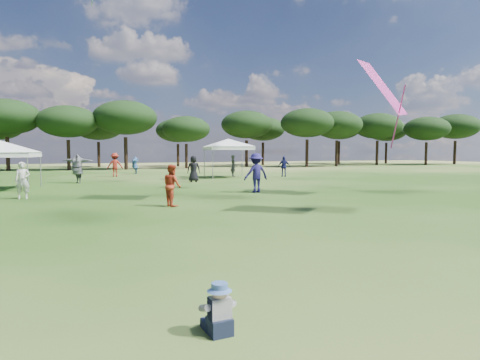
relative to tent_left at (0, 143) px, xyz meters
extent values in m
cylinder|color=black|center=(-2.98, 23.69, -0.69)|extent=(0.40, 0.40, 3.46)
ellipsoid|color=black|center=(-2.98, 23.69, 3.13)|extent=(6.73, 6.73, 3.63)
cylinder|color=black|center=(2.83, 22.51, -0.81)|extent=(0.37, 0.37, 3.21)
ellipsoid|color=black|center=(2.83, 22.51, 2.72)|extent=(6.24, 6.24, 3.36)
cylinder|color=black|center=(8.66, 22.06, -0.64)|extent=(0.41, 0.41, 3.56)
ellipsoid|color=black|center=(8.66, 22.06, 3.28)|extent=(6.91, 6.91, 3.73)
cylinder|color=black|center=(15.60, 22.39, -0.98)|extent=(0.33, 0.33, 2.88)
ellipsoid|color=black|center=(15.60, 22.39, 2.19)|extent=(5.60, 5.60, 3.02)
cylinder|color=black|center=(24.37, 24.86, -0.70)|extent=(0.39, 0.39, 3.44)
ellipsoid|color=black|center=(24.37, 24.86, 3.09)|extent=(6.69, 6.69, 3.60)
cylinder|color=black|center=(31.18, 20.94, -0.65)|extent=(0.40, 0.40, 3.53)
ellipsoid|color=black|center=(31.18, 20.94, 3.24)|extent=(6.86, 6.86, 3.70)
cylinder|color=black|center=(36.05, 21.35, -0.68)|extent=(0.40, 0.40, 3.47)
ellipsoid|color=black|center=(36.05, 21.35, 3.13)|extent=(6.74, 6.74, 3.63)
cylinder|color=black|center=(44.63, 23.34, -0.63)|extent=(0.41, 0.41, 3.57)
ellipsoid|color=black|center=(44.63, 23.34, 3.30)|extent=(6.94, 6.94, 3.74)
cylinder|color=black|center=(51.74, 21.00, -0.74)|extent=(0.38, 0.38, 3.35)
ellipsoid|color=black|center=(51.74, 21.00, 2.95)|extent=(6.51, 6.51, 3.51)
cylinder|color=black|center=(58.25, 21.50, -0.59)|extent=(0.42, 0.42, 3.66)
ellipsoid|color=black|center=(58.25, 21.50, 3.44)|extent=(7.10, 7.10, 3.83)
cylinder|color=black|center=(6.23, 30.41, -0.82)|extent=(0.37, 0.37, 3.20)
ellipsoid|color=black|center=(6.23, 30.41, 2.70)|extent=(6.21, 6.21, 3.35)
cylinder|color=black|center=(16.23, 29.23, -0.92)|extent=(0.34, 0.34, 2.99)
ellipsoid|color=black|center=(16.23, 29.23, 2.37)|extent=(5.81, 5.81, 3.13)
cylinder|color=black|center=(29.02, 29.63, -0.76)|extent=(0.38, 0.38, 3.31)
ellipsoid|color=black|center=(29.02, 29.63, 2.88)|extent=(6.43, 6.43, 3.47)
cylinder|color=black|center=(42.71, 30.01, -0.60)|extent=(0.42, 0.42, 3.64)
ellipsoid|color=black|center=(42.71, 30.01, 3.40)|extent=(7.06, 7.06, 3.81)
cylinder|color=black|center=(51.81, 29.39, -0.69)|extent=(0.40, 0.40, 3.46)
ellipsoid|color=black|center=(51.81, 29.39, 3.12)|extent=(6.72, 6.72, 3.62)
cylinder|color=gray|center=(1.37, -1.70, -1.48)|extent=(0.06, 0.06, 1.87)
cylinder|color=gray|center=(1.70, 1.37, -1.48)|extent=(0.06, 0.06, 1.87)
cube|color=white|center=(0.00, 0.00, -0.60)|extent=(3.58, 3.58, 0.25)
pyramid|color=white|center=(0.00, 0.00, 0.12)|extent=(6.58, 6.58, 0.60)
cylinder|color=gray|center=(12.59, 3.45, -1.28)|extent=(0.06, 0.06, 2.28)
cylinder|color=gray|center=(15.68, 3.12, -1.28)|extent=(0.06, 0.06, 2.28)
cylinder|color=gray|center=(12.93, 6.54, -1.28)|extent=(0.06, 0.06, 2.28)
cylinder|color=gray|center=(16.02, 6.21, -1.28)|extent=(0.06, 0.06, 2.28)
cube|color=white|center=(14.31, 4.83, -0.19)|extent=(3.60, 3.60, 0.25)
pyramid|color=white|center=(14.31, 4.83, 0.54)|extent=(6.62, 6.62, 0.60)
cube|color=black|center=(5.00, -19.79, -2.32)|extent=(0.25, 0.25, 0.19)
cube|color=black|center=(4.91, -19.62, -2.37)|extent=(0.10, 0.22, 0.10)
cube|color=black|center=(5.07, -19.61, -2.37)|extent=(0.10, 0.22, 0.10)
cube|color=white|center=(5.00, -19.79, -2.12)|extent=(0.24, 0.18, 0.24)
cylinder|color=white|center=(4.85, -19.73, -2.12)|extent=(0.09, 0.23, 0.15)
cylinder|color=white|center=(5.14, -19.72, -2.12)|extent=(0.09, 0.23, 0.15)
sphere|color=#E0B293|center=(5.00, -19.79, -1.96)|extent=(0.16, 0.16, 0.16)
cone|color=#5584C6|center=(5.00, -19.79, -1.92)|extent=(0.27, 0.27, 0.03)
cylinder|color=#5584C6|center=(5.00, -19.79, -1.88)|extent=(0.18, 0.18, 0.07)
imported|color=black|center=(10.62, 1.40, -1.56)|extent=(0.97, 0.79, 1.72)
imported|color=beige|center=(1.49, -4.87, -1.64)|extent=(0.59, 0.40, 1.56)
imported|color=maroon|center=(6.39, 9.15, -1.48)|extent=(1.26, 0.79, 1.87)
imported|color=#AB341C|center=(6.79, -9.48, -1.65)|extent=(0.71, 0.84, 1.53)
imported|color=#1D1854|center=(11.63, -6.16, -1.47)|extent=(1.27, 0.78, 1.90)
imported|color=#333439|center=(15.12, 5.88, -1.57)|extent=(0.45, 0.64, 1.69)
imported|color=navy|center=(8.37, 12.54, -1.63)|extent=(1.23, 1.99, 1.57)
imported|color=#171A52|center=(18.71, 4.07, -1.61)|extent=(1.02, 0.76, 1.61)
imported|color=#48494D|center=(3.63, 3.25, -1.51)|extent=(2.14, 1.84, 1.81)
plane|color=#B02C7C|center=(12.68, -13.58, 1.58)|extent=(2.59, 2.17, 1.96)
camera|label=1|loc=(3.61, -23.78, -0.44)|focal=30.00mm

